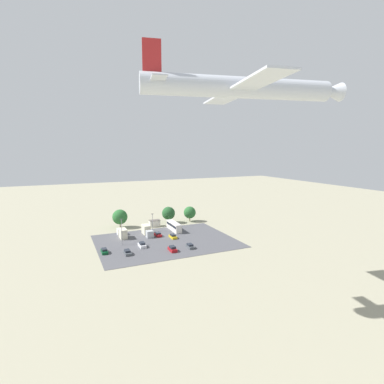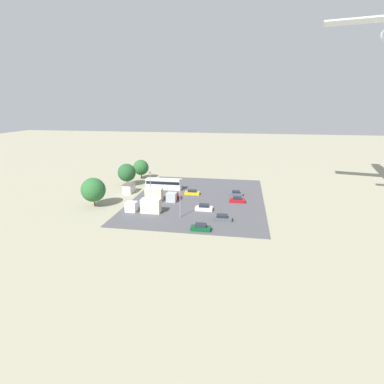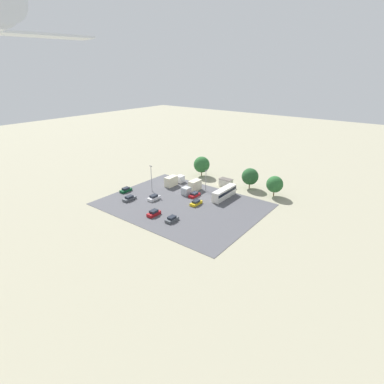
% 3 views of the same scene
% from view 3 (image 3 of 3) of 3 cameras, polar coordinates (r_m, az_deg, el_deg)
% --- Properties ---
extents(ground_plane, '(400.00, 400.00, 0.00)m').
position_cam_3_polar(ground_plane, '(99.77, 0.90, -0.94)').
color(ground_plane, gray).
extents(parking_lot_surface, '(48.51, 36.66, 0.08)m').
position_cam_3_polar(parking_lot_surface, '(94.31, -1.85, -2.36)').
color(parking_lot_surface, '#4C4C51').
rests_on(parking_lot_surface, ground).
extents(shed_building, '(4.75, 2.76, 2.82)m').
position_cam_3_polar(shed_building, '(109.08, 6.46, 1.79)').
color(shed_building, silver).
rests_on(shed_building, ground).
extents(bus, '(2.46, 11.29, 3.38)m').
position_cam_3_polar(bus, '(98.71, 6.17, -0.14)').
color(bus, silver).
rests_on(bus, ground).
extents(parked_car_0, '(1.92, 4.51, 1.42)m').
position_cam_3_polar(parked_car_0, '(99.15, -11.84, -1.17)').
color(parked_car_0, '#4C5156').
rests_on(parked_car_0, ground).
extents(parked_car_1, '(1.97, 4.24, 1.47)m').
position_cam_3_polar(parked_car_1, '(99.67, 0.45, -0.53)').
color(parked_car_1, maroon).
rests_on(parked_car_1, ground).
extents(parked_car_2, '(1.87, 4.41, 1.43)m').
position_cam_3_polar(parked_car_2, '(93.81, 0.79, -2.06)').
color(parked_car_2, gold).
rests_on(parked_car_2, ground).
extents(parked_car_3, '(1.95, 4.37, 1.63)m').
position_cam_3_polar(parked_car_3, '(98.07, -7.27, -1.07)').
color(parked_car_3, silver).
rests_on(parked_car_3, ground).
extents(parked_car_4, '(1.85, 4.25, 1.49)m').
position_cam_3_polar(parked_car_4, '(106.20, -12.48, 0.40)').
color(parked_car_4, '#0C4723').
rests_on(parked_car_4, ground).
extents(parked_car_5, '(1.90, 4.01, 1.43)m').
position_cam_3_polar(parked_car_5, '(84.05, -3.86, -5.16)').
color(parked_car_5, '#4C5156').
rests_on(parked_car_5, ground).
extents(parked_car_6, '(1.94, 4.16, 1.66)m').
position_cam_3_polar(parked_car_6, '(87.67, -7.28, -4.01)').
color(parked_car_6, maroon).
rests_on(parked_car_6, ground).
extents(parked_truck_0, '(2.44, 8.91, 3.51)m').
position_cam_3_polar(parked_truck_0, '(109.82, -3.51, 2.19)').
color(parked_truck_0, silver).
rests_on(parked_truck_0, ground).
extents(parked_truck_1, '(2.47, 8.69, 3.57)m').
position_cam_3_polar(parked_truck_1, '(103.61, 0.11, 0.99)').
color(parked_truck_1, '#ADB2B7').
rests_on(parked_truck_1, ground).
extents(tree_near_shed, '(6.33, 6.33, 7.78)m').
position_cam_3_polar(tree_near_shed, '(118.61, 1.85, 5.24)').
color(tree_near_shed, brown).
rests_on(tree_near_shed, ground).
extents(tree_apron_mid, '(5.88, 5.88, 7.36)m').
position_cam_3_polar(tree_apron_mid, '(107.60, 11.00, 2.92)').
color(tree_apron_mid, brown).
rests_on(tree_apron_mid, ground).
extents(tree_apron_far, '(5.52, 5.52, 6.96)m').
position_cam_3_polar(tree_apron_far, '(102.69, 15.47, 1.43)').
color(tree_apron_far, brown).
rests_on(tree_apron_far, ground).
extents(light_pole_lot_centre, '(0.90, 0.28, 9.20)m').
position_cam_3_polar(light_pole_lot_centre, '(103.55, -7.74, 2.77)').
color(light_pole_lot_centre, gray).
rests_on(light_pole_lot_centre, ground).
extents(light_pole_lot_edge, '(0.90, 0.28, 7.41)m').
position_cam_3_polar(light_pole_lot_edge, '(103.51, 2.66, 2.42)').
color(light_pole_lot_edge, gray).
rests_on(light_pole_lot_edge, ground).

